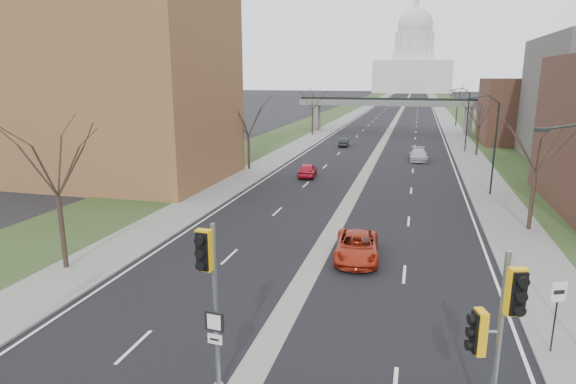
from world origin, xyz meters
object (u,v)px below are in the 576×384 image
at_px(speed_limit_sign, 557,304).
at_px(car_left_far, 344,142).
at_px(car_right_mid, 418,155).
at_px(car_right_near, 357,246).
at_px(car_left_near, 308,170).
at_px(signal_pole_right, 497,324).
at_px(signal_pole_median, 210,281).

height_order(speed_limit_sign, car_left_far, speed_limit_sign).
bearing_deg(car_right_mid, car_right_near, -97.72).
xyz_separation_m(speed_limit_sign, car_left_near, (-16.33, 30.20, -1.35)).
relative_size(signal_pole_right, car_right_mid, 1.13).
xyz_separation_m(signal_pole_right, speed_limit_sign, (3.03, 5.63, -1.74)).
bearing_deg(signal_pole_right, car_left_near, 92.76).
bearing_deg(car_left_far, car_right_mid, 135.36).
relative_size(speed_limit_sign, car_left_near, 0.67).
distance_m(car_left_near, car_right_mid, 17.46).
bearing_deg(signal_pole_median, speed_limit_sign, 30.26).
xyz_separation_m(car_left_far, car_right_mid, (10.91, -10.19, 0.14)).
bearing_deg(car_left_near, speed_limit_sign, 112.18).
bearing_deg(car_right_near, signal_pole_right, -74.26).
distance_m(signal_pole_median, car_right_near, 14.35).
bearing_deg(speed_limit_sign, signal_pole_median, -177.30).
height_order(signal_pole_median, car_right_near, signal_pole_median).
relative_size(signal_pole_right, car_right_near, 1.10).
relative_size(car_left_far, car_right_mid, 0.72).
relative_size(signal_pole_median, car_left_near, 1.38).
height_order(car_left_far, car_right_near, car_right_near).
xyz_separation_m(signal_pole_median, car_left_near, (-4.93, 35.83, -3.38)).
bearing_deg(speed_limit_sign, car_left_near, 94.83).
bearing_deg(car_left_far, car_right_near, 97.83).
xyz_separation_m(car_left_far, car_right_near, (7.60, -45.73, 0.13)).
xyz_separation_m(signal_pole_right, car_right_near, (-5.36, 13.64, -3.08)).
distance_m(signal_pole_right, car_right_mid, 49.32).
bearing_deg(car_right_near, speed_limit_sign, -49.37).
bearing_deg(speed_limit_sign, signal_pole_right, -141.82).
distance_m(signal_pole_median, signal_pole_right, 8.37).
distance_m(signal_pole_median, speed_limit_sign, 12.86).
bearing_deg(car_left_far, signal_pole_median, 92.82).
height_order(signal_pole_right, car_right_near, signal_pole_right).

